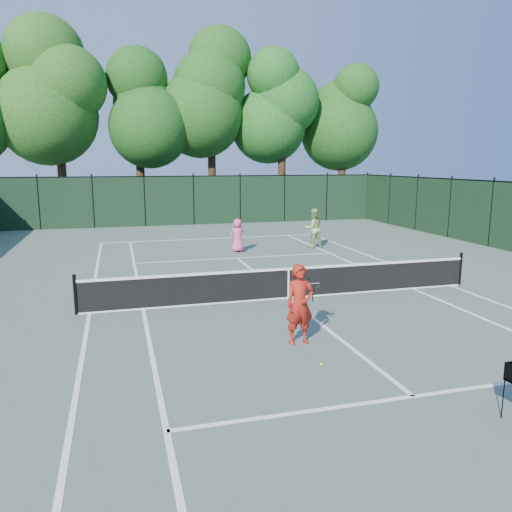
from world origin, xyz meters
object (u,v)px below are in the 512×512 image
object	(u,v)px
coach	(300,304)
player_green	(313,228)
loose_ball_midcourt	(321,364)
player_pink	(238,235)

from	to	relation	value
coach	player_green	bearing A→B (deg)	65.04
coach	loose_ball_midcourt	distance (m)	1.55
player_green	loose_ball_midcourt	size ratio (longest dim) A/B	26.57
player_green	player_pink	bearing A→B (deg)	-2.76
player_green	loose_ball_midcourt	world-z (taller)	player_green
coach	loose_ball_midcourt	world-z (taller)	coach
player_pink	loose_ball_midcourt	bearing A→B (deg)	85.51
player_pink	player_green	distance (m)	3.59
player_green	loose_ball_midcourt	distance (m)	13.66
player_green	loose_ball_midcourt	bearing A→B (deg)	64.35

